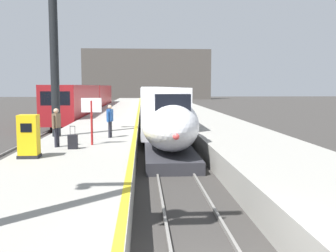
# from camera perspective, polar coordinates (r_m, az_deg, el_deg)

# --- Properties ---
(platform_left) EXTENTS (4.80, 110.00, 1.05)m
(platform_left) POSITION_cam_1_polar(r_m,az_deg,el_deg) (31.54, -8.72, 0.10)
(platform_left) COLOR gray
(platform_left) RESTS_ON ground
(platform_right) EXTENTS (4.80, 110.00, 1.05)m
(platform_right) POSITION_cam_1_polar(r_m,az_deg,el_deg) (31.88, 5.94, 0.20)
(platform_right) COLOR gray
(platform_right) RESTS_ON ground
(platform_left_safety_stripe) EXTENTS (0.20, 107.80, 0.01)m
(platform_left_safety_stripe) POSITION_cam_1_polar(r_m,az_deg,el_deg) (31.38, -4.59, 1.09)
(platform_left_safety_stripe) COLOR yellow
(platform_left_safety_stripe) RESTS_ON platform_left
(rail_main_left) EXTENTS (0.08, 110.00, 0.12)m
(rail_main_left) POSITION_cam_1_polar(r_m,az_deg,el_deg) (34.21, -2.81, -0.17)
(rail_main_left) COLOR slate
(rail_main_left) RESTS_ON ground
(rail_main_right) EXTENTS (0.08, 110.00, 0.12)m
(rail_main_right) POSITION_cam_1_polar(r_m,az_deg,el_deg) (34.27, -0.30, -0.15)
(rail_main_right) COLOR slate
(rail_main_right) RESTS_ON ground
(rail_secondary_left) EXTENTS (0.08, 110.00, 0.12)m
(rail_secondary_left) POSITION_cam_1_polar(r_m,az_deg,el_deg) (35.02, -16.18, -0.26)
(rail_secondary_left) COLOR slate
(rail_secondary_left) RESTS_ON ground
(rail_secondary_right) EXTENTS (0.08, 110.00, 0.12)m
(rail_secondary_right) POSITION_cam_1_polar(r_m,az_deg,el_deg) (34.73, -13.76, -0.24)
(rail_secondary_right) COLOR slate
(rail_secondary_right) RESTS_ON ground
(highspeed_train_main) EXTENTS (2.92, 57.44, 3.60)m
(highspeed_train_main) POSITION_cam_1_polar(r_m,az_deg,el_deg) (43.27, -2.05, 3.63)
(highspeed_train_main) COLOR silver
(highspeed_train_main) RESTS_ON ground
(regional_train_adjacent) EXTENTS (2.85, 36.60, 3.80)m
(regional_train_adjacent) POSITION_cam_1_polar(r_m,az_deg,el_deg) (48.94, -11.79, 3.98)
(regional_train_adjacent) COLOR maroon
(regional_train_adjacent) RESTS_ON ground
(station_column_mid) EXTENTS (4.00, 0.68, 10.45)m
(station_column_mid) POSITION_cam_1_polar(r_m,az_deg,el_deg) (21.32, -16.71, 15.27)
(station_column_mid) COLOR black
(station_column_mid) RESTS_ON platform_left
(passenger_near_edge) EXTENTS (0.33, 0.55, 1.69)m
(passenger_near_edge) POSITION_cam_1_polar(r_m,az_deg,el_deg) (17.34, -16.24, 0.22)
(passenger_near_edge) COLOR #23232D
(passenger_near_edge) RESTS_ON platform_left
(passenger_mid_platform) EXTENTS (0.33, 0.55, 1.69)m
(passenger_mid_platform) POSITION_cam_1_polar(r_m,az_deg,el_deg) (19.94, -8.63, 1.11)
(passenger_mid_platform) COLOR #23232D
(passenger_mid_platform) RESTS_ON platform_left
(rolling_suitcase) EXTENTS (0.40, 0.22, 0.98)m
(rolling_suitcase) POSITION_cam_1_polar(r_m,az_deg,el_deg) (16.70, -13.96, -2.30)
(rolling_suitcase) COLOR black
(rolling_suitcase) RESTS_ON platform_left
(ticket_machine_yellow) EXTENTS (0.76, 0.62, 1.60)m
(ticket_machine_yellow) POSITION_cam_1_polar(r_m,az_deg,el_deg) (15.07, -19.98, -1.68)
(ticket_machine_yellow) COLOR yellow
(ticket_machine_yellow) RESTS_ON platform_left
(departure_info_board) EXTENTS (0.90, 0.10, 2.12)m
(departure_info_board) POSITION_cam_1_polar(r_m,az_deg,el_deg) (17.56, -11.30, 2.10)
(departure_info_board) COLOR maroon
(departure_info_board) RESTS_ON platform_left
(terminus_back_wall) EXTENTS (36.00, 2.00, 14.00)m
(terminus_back_wall) POSITION_cam_1_polar(r_m,az_deg,el_deg) (108.57, -3.15, 7.67)
(terminus_back_wall) COLOR #4C4742
(terminus_back_wall) RESTS_ON ground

